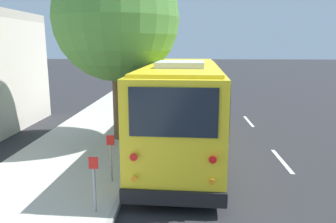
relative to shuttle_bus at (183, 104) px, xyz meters
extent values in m
plane|color=#28282B|center=(0.21, -0.36, -1.87)|extent=(160.00, 160.00, 0.00)
cube|color=#B2AFA8|center=(0.21, 3.82, -1.79)|extent=(80.00, 4.32, 0.15)
cube|color=#9D9A94|center=(0.21, 1.59, -1.79)|extent=(80.00, 0.14, 0.15)
cube|color=yellow|center=(0.00, 0.00, -0.12)|extent=(9.21, 2.88, 2.93)
cube|color=black|center=(0.00, 0.00, -1.44)|extent=(9.26, 2.93, 0.28)
cube|color=black|center=(0.00, 0.00, 0.53)|extent=(8.47, 2.94, 1.41)
cube|color=black|center=(4.58, -0.20, 0.53)|extent=(0.13, 2.18, 1.48)
cube|color=black|center=(-4.57, 0.20, 0.63)|extent=(0.12, 2.00, 1.12)
cube|color=black|center=(4.58, -0.20, 1.21)|extent=(0.12, 1.79, 0.22)
cube|color=yellow|center=(0.00, 0.00, 1.39)|extent=(8.64, 2.63, 0.10)
cube|color=silver|center=(-1.62, 0.07, 1.51)|extent=(1.73, 1.48, 0.20)
cube|color=black|center=(4.60, -0.20, -1.40)|extent=(0.21, 2.51, 0.36)
cube|color=black|center=(-4.59, 0.20, -1.40)|extent=(0.21, 2.51, 0.36)
cylinder|color=red|center=(-4.60, 1.10, -0.41)|extent=(0.04, 0.18, 0.18)
cylinder|color=orange|center=(-4.60, 1.10, -0.94)|extent=(0.04, 0.14, 0.14)
cylinder|color=red|center=(-4.68, -0.69, -0.41)|extent=(0.04, 0.18, 0.18)
cylinder|color=orange|center=(-4.68, -0.69, -0.94)|extent=(0.04, 0.14, 0.14)
cube|color=white|center=(4.68, 0.63, -1.23)|extent=(0.05, 0.32, 0.18)
cube|color=white|center=(4.61, -1.04, -1.23)|extent=(0.05, 0.32, 0.18)
cube|color=black|center=(4.34, 1.21, 0.81)|extent=(0.06, 0.10, 0.24)
cylinder|color=black|center=(2.74, 0.97, -1.35)|extent=(1.04, 0.34, 1.03)
cylinder|color=slate|center=(2.74, 0.97, -1.35)|extent=(0.48, 0.34, 0.46)
cylinder|color=black|center=(2.65, -1.21, -1.35)|extent=(1.04, 0.34, 1.03)
cylinder|color=slate|center=(2.65, -1.21, -1.35)|extent=(0.48, 0.34, 0.46)
cylinder|color=black|center=(-2.50, 1.20, -1.35)|extent=(1.04, 0.34, 1.03)
cylinder|color=slate|center=(-2.50, 1.20, -1.35)|extent=(0.48, 0.34, 0.46)
cylinder|color=black|center=(-2.60, -0.98, -1.35)|extent=(1.04, 0.34, 1.03)
cylinder|color=slate|center=(-2.60, -0.98, -1.35)|extent=(0.48, 0.34, 0.46)
cube|color=navy|center=(11.16, 0.39, -1.38)|extent=(4.28, 1.92, 0.64)
cube|color=black|center=(11.05, 0.40, -0.83)|extent=(2.06, 1.57, 0.48)
cube|color=navy|center=(11.05, 0.40, -0.59)|extent=(1.98, 1.53, 0.05)
cube|color=black|center=(13.28, 0.29, -1.60)|extent=(0.16, 1.66, 0.20)
cube|color=black|center=(9.04, 0.50, -1.60)|extent=(0.16, 1.66, 0.20)
cylinder|color=black|center=(12.52, 1.11, -1.54)|extent=(0.66, 0.23, 0.65)
cylinder|color=slate|center=(12.52, 1.11, -1.54)|extent=(0.30, 0.23, 0.29)
cylinder|color=black|center=(12.44, -0.45, -1.54)|extent=(0.66, 0.23, 0.65)
cylinder|color=slate|center=(12.44, -0.45, -1.54)|extent=(0.30, 0.23, 0.29)
cylinder|color=black|center=(9.87, 1.24, -1.54)|extent=(0.66, 0.23, 0.65)
cylinder|color=slate|center=(9.87, 1.24, -1.54)|extent=(0.30, 0.23, 0.29)
cylinder|color=black|center=(9.79, -0.32, -1.54)|extent=(0.66, 0.23, 0.65)
cylinder|color=slate|center=(9.79, -0.32, -1.54)|extent=(0.30, 0.23, 0.29)
cube|color=#A8AAAF|center=(17.26, 0.35, -1.38)|extent=(4.21, 1.88, 0.65)
cube|color=black|center=(17.16, 0.35, -0.82)|extent=(2.03, 1.54, 0.48)
cube|color=#A8AAAF|center=(17.16, 0.35, -0.58)|extent=(1.95, 1.50, 0.05)
cube|color=black|center=(19.34, 0.24, -1.60)|extent=(0.17, 1.61, 0.20)
cube|color=black|center=(15.18, 0.46, -1.60)|extent=(0.17, 1.61, 0.20)
cylinder|color=black|center=(18.60, 1.03, -1.54)|extent=(0.67, 0.23, 0.66)
cylinder|color=slate|center=(18.60, 1.03, -1.54)|extent=(0.31, 0.24, 0.30)
cylinder|color=black|center=(18.52, -0.48, -1.54)|extent=(0.67, 0.23, 0.66)
cylinder|color=slate|center=(18.52, -0.48, -1.54)|extent=(0.31, 0.24, 0.30)
cylinder|color=black|center=(16.00, 1.17, -1.54)|extent=(0.67, 0.23, 0.66)
cylinder|color=slate|center=(16.00, 1.17, -1.54)|extent=(0.31, 0.24, 0.30)
cylinder|color=black|center=(15.92, -0.34, -1.54)|extent=(0.67, 0.23, 0.66)
cylinder|color=slate|center=(15.92, -0.34, -1.54)|extent=(0.31, 0.24, 0.30)
cube|color=silver|center=(22.72, 0.46, -1.40)|extent=(4.22, 1.92, 0.62)
cube|color=black|center=(22.61, 0.46, -0.85)|extent=(2.03, 1.58, 0.48)
cube|color=silver|center=(22.61, 0.46, -0.61)|extent=(1.95, 1.54, 0.05)
cube|color=black|center=(24.81, 0.56, -1.61)|extent=(0.16, 1.67, 0.20)
cube|color=black|center=(20.63, 0.36, -1.61)|extent=(0.16, 1.67, 0.20)
cylinder|color=black|center=(23.99, 1.31, -1.56)|extent=(0.63, 0.23, 0.62)
cylinder|color=slate|center=(23.99, 1.31, -1.56)|extent=(0.29, 0.23, 0.28)
cylinder|color=black|center=(24.06, -0.26, -1.56)|extent=(0.63, 0.23, 0.62)
cylinder|color=slate|center=(24.06, -0.26, -1.56)|extent=(0.29, 0.23, 0.28)
cylinder|color=black|center=(21.38, 1.19, -1.56)|extent=(0.63, 0.23, 0.62)
cylinder|color=slate|center=(21.38, 1.19, -1.56)|extent=(0.29, 0.23, 0.28)
cylinder|color=black|center=(21.45, -0.38, -1.56)|extent=(0.63, 0.23, 0.62)
cylinder|color=slate|center=(21.45, -0.38, -1.56)|extent=(0.29, 0.23, 0.28)
cylinder|color=brown|center=(1.38, 2.61, -0.16)|extent=(0.47, 0.47, 3.11)
sphere|color=#4C8438|center=(1.38, 2.61, 3.11)|extent=(4.90, 4.90, 4.90)
cylinder|color=gray|center=(-4.71, 2.00, -1.19)|extent=(0.06, 0.06, 1.05)
cube|color=red|center=(-4.71, 2.00, -0.52)|extent=(0.02, 0.22, 0.28)
cylinder|color=gray|center=(-2.96, 2.00, -1.18)|extent=(0.06, 0.06, 1.07)
cube|color=red|center=(-2.96, 2.00, -0.51)|extent=(0.02, 0.22, 0.28)
cube|color=silver|center=(-0.64, -3.48, -1.86)|extent=(2.40, 0.14, 0.01)
cube|color=silver|center=(5.36, -3.48, -1.86)|extent=(2.40, 0.14, 0.01)
camera|label=1|loc=(-11.65, -0.03, 2.11)|focal=35.00mm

